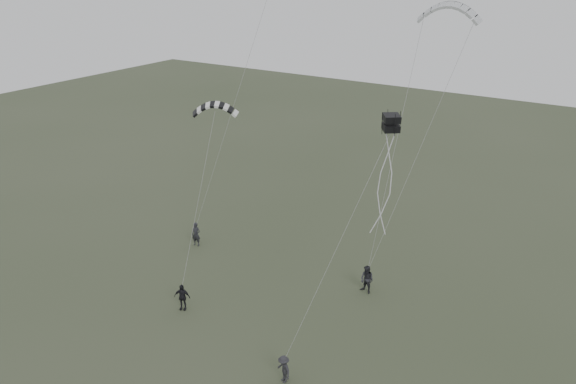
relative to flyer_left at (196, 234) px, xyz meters
The scene contains 8 objects.
ground 10.63m from the flyer_left, 39.61° to the right, with size 140.00×140.00×0.00m, color #38432B.
flyer_left is the anchor object (origin of this frame).
flyer_right 13.91m from the flyer_left, ahead, with size 0.95×0.74×1.95m, color #26262C.
flyer_center 8.53m from the flyer_left, 54.84° to the right, with size 1.04×0.43×1.77m, color black.
flyer_far 16.57m from the flyer_left, 33.28° to the right, with size 1.03×0.59×1.59m, color #26262A.
kite_pale_large 24.05m from the flyer_left, 23.34° to the left, with size 3.82×0.86×1.58m, color #BBBEC1, non-canonical shape.
kite_striped 12.30m from the flyer_left, 27.71° to the right, with size 2.77×0.69×1.11m, color black, non-canonical shape.
kite_box 21.91m from the flyer_left, 16.51° to the right, with size 0.73×0.73×0.75m, color black, non-canonical shape.
Camera 1 is at (18.36, -21.89, 20.51)m, focal length 35.00 mm.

